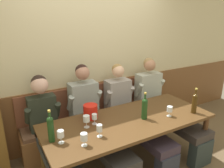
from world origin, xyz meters
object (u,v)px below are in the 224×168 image
person_center_right_seat (131,112)px  wine_glass_mid_right (99,128)px  wall_bench (102,125)px  person_center_left_seat (51,133)px  person_right_seat (94,120)px  wine_bottle_clear_water (195,103)px  wine_glass_by_bottle (84,137)px  wine_glass_mid_left (61,134)px  wine_glass_center_rear (86,119)px  wine_bottle_amber_mid (51,128)px  dining_table (129,125)px  person_left_seat (163,104)px  wine_bottle_green_tall (145,108)px  wine_glass_center_front (170,110)px  ice_bucket (91,112)px  wine_glass_right_end (94,117)px

person_center_right_seat → wine_glass_mid_right: bearing=-145.9°
wall_bench → person_center_left_seat: size_ratio=1.81×
person_right_seat → wine_glass_mid_right: bearing=-109.2°
wine_bottle_clear_water → wine_glass_by_bottle: (-1.59, 0.02, -0.05)m
wine_glass_mid_left → wine_glass_center_rear: 0.40m
person_center_left_seat → person_center_right_seat: bearing=0.9°
wine_bottle_amber_mid → wine_glass_center_rear: (0.44, 0.09, -0.05)m
person_center_left_seat → dining_table: bearing=-20.2°
person_left_seat → wine_bottle_amber_mid: bearing=-169.5°
wine_bottle_amber_mid → wine_bottle_green_tall: bearing=-3.6°
wall_bench → wine_glass_center_front: 1.19m
person_center_left_seat → person_left_seat: 1.81m
person_right_seat → wine_glass_center_front: (0.83, -0.55, 0.18)m
person_left_seat → wine_bottle_clear_water: bearing=-91.8°
person_center_left_seat → wine_glass_center_rear: 0.50m
ice_bucket → wine_glass_by_bottle: ice_bucket is taller
person_right_seat → wine_bottle_green_tall: size_ratio=3.83×
ice_bucket → wine_bottle_green_tall: (0.59, -0.35, 0.06)m
person_center_left_seat → wine_glass_by_bottle: person_center_left_seat is taller
wine_glass_center_front → person_left_seat: bearing=54.4°
wine_bottle_green_tall → wine_bottle_clear_water: size_ratio=1.01×
wine_bottle_amber_mid → person_center_left_seat: bearing=78.7°
wine_bottle_green_tall → wine_glass_right_end: (-0.62, 0.19, -0.06)m
person_center_left_seat → wine_bottle_green_tall: person_center_left_seat is taller
person_left_seat → wine_glass_center_rear: bearing=-169.8°
wine_glass_center_front → wine_glass_by_bottle: (-1.23, -0.07, 0.00)m
wine_bottle_clear_water → wine_glass_mid_left: wine_bottle_clear_water is taller
person_left_seat → wine_glass_mid_right: 1.51m
wine_bottle_clear_water → wine_glass_mid_right: wine_bottle_clear_water is taller
wine_glass_mid_left → wine_glass_mid_right: size_ratio=1.00×
ice_bucket → wine_bottle_clear_water: 1.40m
person_right_seat → person_center_left_seat: bearing=-177.0°
person_right_seat → wine_bottle_amber_mid: size_ratio=3.79×
ice_bucket → wine_glass_mid_left: bearing=-144.4°
wine_glass_by_bottle → wine_glass_mid_right: bearing=19.6°
person_left_seat → wine_glass_mid_left: (-1.80, -0.43, 0.21)m
wine_bottle_green_tall → wine_bottle_clear_water: bearing=-15.9°
wall_bench → wine_glass_center_rear: bearing=-129.3°
person_right_seat → person_center_right_seat: size_ratio=1.00×
wine_glass_right_end → person_center_right_seat: bearing=19.2°
wine_glass_mid_right → wine_glass_right_end: (0.07, 0.28, -0.01)m
wine_glass_right_end → wine_glass_by_bottle: 0.46m
dining_table → wine_bottle_green_tall: 0.30m
person_center_right_seat → wine_glass_center_rear: 0.89m
person_right_seat → wine_glass_by_bottle: bearing=-123.1°
person_right_seat → wall_bench: bearing=50.7°
person_center_left_seat → wine_glass_center_front: (1.43, -0.52, 0.20)m
wine_bottle_green_tall → wine_glass_center_rear: wine_bottle_green_tall is taller
dining_table → wine_bottle_amber_mid: bearing=-179.9°
ice_bucket → wine_bottle_clear_water: wine_bottle_clear_water is taller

